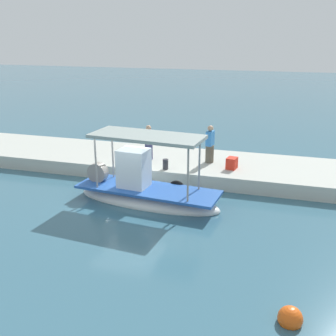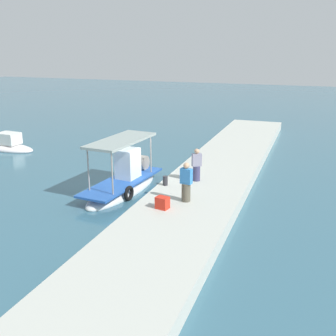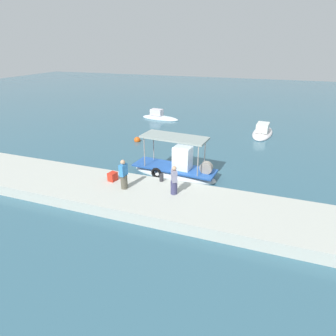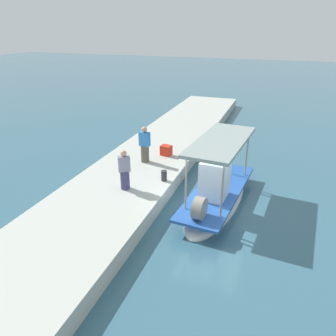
% 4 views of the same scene
% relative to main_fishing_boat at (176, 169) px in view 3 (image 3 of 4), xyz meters
% --- Properties ---
extents(ground_plane, '(120.00, 120.00, 0.00)m').
position_rel_main_fishing_boat_xyz_m(ground_plane, '(0.73, 0.00, -0.47)').
color(ground_plane, '#366376').
extents(dock_quay, '(36.00, 4.08, 0.62)m').
position_rel_main_fishing_boat_xyz_m(dock_quay, '(0.73, -3.93, -0.16)').
color(dock_quay, '#B9BCB2').
rests_on(dock_quay, ground_plane).
extents(main_fishing_boat, '(5.90, 2.22, 3.03)m').
position_rel_main_fishing_boat_xyz_m(main_fishing_boat, '(0.00, 0.00, 0.00)').
color(main_fishing_boat, silver).
rests_on(main_fishing_boat, ground_plane).
extents(fisherman_near_bollard, '(0.49, 0.52, 1.62)m').
position_rel_main_fishing_boat_xyz_m(fisherman_near_bollard, '(1.05, -3.46, 0.88)').
color(fisherman_near_bollard, '#3A3B61').
rests_on(fisherman_near_bollard, dock_quay).
extents(fisherman_by_crate, '(0.43, 0.52, 1.71)m').
position_rel_main_fishing_boat_xyz_m(fisherman_by_crate, '(-1.76, -3.81, 0.92)').
color(fisherman_by_crate, '#545043').
rests_on(fisherman_by_crate, dock_quay).
extents(mooring_bollard, '(0.24, 0.24, 0.45)m').
position_rel_main_fishing_boat_xyz_m(mooring_bollard, '(-0.13, -2.26, 0.37)').
color(mooring_bollard, '#2D2D33').
rests_on(mooring_bollard, dock_quay).
extents(cargo_crate, '(0.49, 0.57, 0.50)m').
position_rel_main_fishing_boat_xyz_m(cargo_crate, '(-2.87, -3.16, 0.39)').
color(cargo_crate, red).
rests_on(cargo_crate, dock_quay).
extents(marker_buoy, '(0.57, 0.57, 0.57)m').
position_rel_main_fishing_boat_xyz_m(marker_buoy, '(-5.49, 5.65, -0.36)').
color(marker_buoy, '#E65716').
rests_on(marker_buoy, ground_plane).
extents(moored_boat_near, '(4.62, 1.84, 1.36)m').
position_rel_main_fishing_boat_xyz_m(moored_boat_near, '(-6.56, 13.95, -0.28)').
color(moored_boat_near, white).
rests_on(moored_boat_near, ground_plane).
extents(moored_boat_mid, '(2.22, 5.14, 1.45)m').
position_rel_main_fishing_boat_xyz_m(moored_boat_mid, '(4.97, 11.64, -0.26)').
color(moored_boat_mid, silver).
rests_on(moored_boat_mid, ground_plane).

